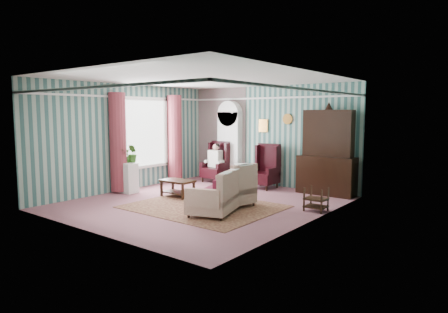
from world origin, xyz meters
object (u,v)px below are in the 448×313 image
Objects in this scene: seated_woman at (215,163)px; round_side_table at (242,174)px; bookcase at (229,145)px; wingback_right at (264,166)px; nest_table at (316,199)px; sofa at (219,188)px; plant_stand at (127,178)px; floral_armchair at (235,187)px; dresser_hutch at (327,149)px; wingback_left at (215,162)px; coffee_table at (178,188)px.

round_side_table is (0.90, 0.15, -0.29)m from seated_woman.
bookcase reaches higher than wingback_right.
wingback_right is 2.31× the size of nest_table.
sofa is (2.11, -3.17, -0.62)m from bookcase.
bookcase is 3.39m from plant_stand.
bookcase is 2.55× the size of floral_armchair.
sofa is at bearing -0.60° from plant_stand.
wingback_right is at bearing -10.01° from round_side_table.
dresser_hutch is 1.86m from wingback_right.
nest_table is 0.29× the size of sofa.
bookcase reaches higher than round_side_table.
plant_stand reaches higher than round_side_table.
wingback_left is 2.46m from coffee_table.
wingback_right is at bearing 47.16° from plant_stand.
wingback_right is 1.06× the size of seated_woman.
coffee_table is (0.66, -2.33, -0.41)m from wingback_left.
seated_woman reaches higher than coffee_table.
wingback_right is 2.61m from coffee_table.
wingback_right is 2.08× the size of round_side_table.
wingback_right is 0.92m from round_side_table.
dresser_hutch is (3.25, -0.12, 0.06)m from bookcase.
dresser_hutch reaches higher than coffee_table.
plant_stand reaches higher than nest_table.
dresser_hutch is 1.89× the size of wingback_left.
seated_woman is 2.19× the size of nest_table.
wingback_right is at bearing -14.57° from bookcase.
wingback_right is 2.81m from nest_table.
dresser_hutch is 4.37× the size of nest_table.
bookcase is at bearing 159.73° from round_side_table.
wingback_left is at bearing 0.00° from seated_woman.
seated_woman is 3.65m from sofa.
coffee_table is (0.41, -2.72, -0.90)m from bookcase.
sofa is (2.36, -2.78, -0.13)m from wingback_left.
coffee_table is (-2.84, -2.60, -0.96)m from dresser_hutch.
wingback_right is 1.56× the size of plant_stand.
coffee_table is at bearing -74.17° from wingback_left.
plant_stand is at bearing -132.84° from wingback_right.
wingback_right is 2.85m from sofa.
coffee_table is at bearing 102.81° from floral_armchair.
round_side_table is 0.75× the size of plant_stand.
bookcase is at bearing 57.34° from seated_woman.
seated_woman is at bearing 0.00° from wingback_left.
sofa is 2.24× the size of coffee_table.
seated_woman is 2.87m from plant_stand.
wingback_left is at bearing 180.00° from wingback_right.
bookcase reaches higher than coffee_table.
nest_table is at bearing -72.61° from dresser_hutch.
wingback_left is 2.87m from plant_stand.
floral_armchair is (2.40, -2.25, -0.19)m from wingback_left.
wingback_right reaches higher than plant_stand.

